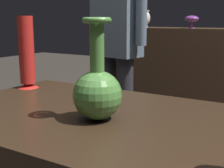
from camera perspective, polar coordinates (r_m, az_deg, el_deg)
vase_centerpiece at (r=0.89m, az=-2.60°, el=-0.94°), size 0.14×0.14×0.28m
vase_tall_behind at (r=1.34m, az=-14.78°, el=5.05°), size 0.09×0.09×0.29m
shelf_vase_far_left at (r=3.33m, az=5.75°, el=11.47°), size 0.11×0.11×0.17m
shelf_vase_left at (r=3.03m, az=13.83°, el=11.01°), size 0.13×0.13×0.11m
visitor_near_left at (r=2.17m, az=0.83°, el=9.17°), size 0.46×0.24×1.68m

